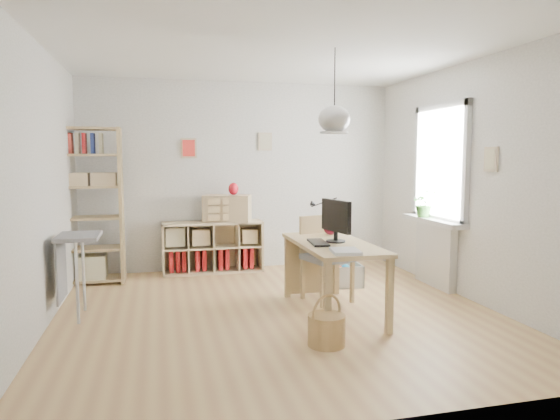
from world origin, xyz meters
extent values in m
plane|color=tan|center=(0.00, 0.00, 0.00)|extent=(4.50, 4.50, 0.00)
plane|color=white|center=(0.00, 2.25, 1.35)|extent=(4.50, 0.00, 4.50)
plane|color=white|center=(0.00, -2.25, 1.35)|extent=(4.50, 0.00, 4.50)
plane|color=white|center=(-2.25, 0.00, 1.35)|extent=(0.00, 4.50, 4.50)
plane|color=white|center=(2.25, 0.00, 1.35)|extent=(0.00, 4.50, 4.50)
plane|color=white|center=(0.00, 0.00, 2.70)|extent=(4.50, 4.50, 0.00)
cylinder|color=black|center=(0.55, -0.15, 2.36)|extent=(0.01, 0.01, 0.68)
ellipsoid|color=silver|center=(0.55, -0.15, 2.00)|extent=(0.32, 0.32, 0.27)
cube|color=white|center=(2.23, 0.60, 1.55)|extent=(0.03, 1.00, 1.30)
cube|color=silver|center=(2.21, 0.06, 1.55)|extent=(0.06, 0.08, 1.46)
cube|color=silver|center=(2.21, 1.14, 1.55)|extent=(0.06, 0.08, 1.46)
cube|color=silver|center=(2.21, 0.60, 2.24)|extent=(0.06, 1.16, 0.08)
cube|color=silver|center=(2.21, 0.60, 0.86)|extent=(0.06, 1.16, 0.08)
cube|color=silver|center=(2.19, 0.60, 0.40)|extent=(0.10, 0.80, 0.80)
cube|color=silver|center=(2.14, 0.60, 0.83)|extent=(0.22, 1.20, 0.06)
cube|color=tan|center=(0.55, -0.15, 0.73)|extent=(0.70, 1.50, 0.04)
cube|color=tan|center=(0.25, -0.85, 0.35)|extent=(0.06, 0.06, 0.71)
cube|color=tan|center=(0.25, 0.55, 0.35)|extent=(0.06, 0.06, 0.71)
cube|color=tan|center=(0.85, -0.85, 0.35)|extent=(0.06, 0.06, 0.71)
cube|color=tan|center=(0.85, 0.55, 0.35)|extent=(0.06, 0.06, 0.71)
cube|color=beige|center=(-0.45, 2.04, 0.01)|extent=(1.40, 0.38, 0.03)
cube|color=beige|center=(-0.45, 2.04, 0.70)|extent=(1.40, 0.38, 0.03)
cube|color=beige|center=(-1.14, 2.04, 0.36)|extent=(0.03, 0.38, 0.72)
cube|color=beige|center=(0.23, 2.04, 0.36)|extent=(0.03, 0.38, 0.72)
cube|color=beige|center=(-0.45, 2.22, 0.36)|extent=(1.40, 0.02, 0.72)
cube|color=maroon|center=(-1.03, 2.06, 0.19)|extent=(0.06, 0.26, 0.30)
cube|color=maroon|center=(-0.94, 2.06, 0.19)|extent=(0.05, 0.26, 0.30)
cube|color=maroon|center=(-0.86, 2.06, 0.19)|extent=(0.05, 0.26, 0.30)
cube|color=maroon|center=(-0.67, 2.06, 0.19)|extent=(0.05, 0.26, 0.30)
cube|color=maroon|center=(-0.58, 2.06, 0.19)|extent=(0.05, 0.26, 0.30)
cube|color=maroon|center=(-0.35, 2.06, 0.19)|extent=(0.06, 0.26, 0.30)
cube|color=maroon|center=(-0.26, 2.06, 0.19)|extent=(0.06, 0.26, 0.30)
cube|color=maroon|center=(0.00, 2.06, 0.19)|extent=(0.06, 0.26, 0.30)
cube|color=maroon|center=(0.09, 2.06, 0.19)|extent=(0.05, 0.26, 0.30)
cube|color=tan|center=(-2.41, 1.80, 1.00)|extent=(0.04, 0.38, 2.00)
cube|color=tan|center=(-1.65, 1.80, 1.00)|extent=(0.04, 0.38, 2.00)
cube|color=tan|center=(-2.03, 1.80, 0.05)|extent=(0.76, 0.38, 0.03)
cube|color=tan|center=(-2.03, 1.80, 0.45)|extent=(0.76, 0.38, 0.03)
cube|color=tan|center=(-2.03, 1.80, 0.85)|extent=(0.76, 0.38, 0.03)
cube|color=tan|center=(-2.03, 1.80, 1.25)|extent=(0.76, 0.38, 0.03)
cube|color=tan|center=(-2.03, 1.80, 1.65)|extent=(0.76, 0.38, 0.03)
cube|color=tan|center=(-2.03, 1.80, 1.98)|extent=(0.76, 0.38, 0.03)
cube|color=navy|center=(-2.31, 1.80, 1.79)|extent=(0.04, 0.18, 0.26)
cube|color=maroon|center=(-2.23, 1.80, 1.79)|extent=(0.04, 0.18, 0.26)
cube|color=beige|center=(-2.15, 1.80, 1.79)|extent=(0.04, 0.18, 0.26)
cube|color=maroon|center=(-2.07, 1.80, 1.79)|extent=(0.04, 0.18, 0.26)
cube|color=navy|center=(-1.97, 1.80, 1.79)|extent=(0.04, 0.18, 0.26)
cube|color=beige|center=(-1.87, 1.80, 1.79)|extent=(0.04, 0.18, 0.26)
cube|color=gray|center=(-1.97, 0.35, 0.83)|extent=(0.40, 0.55, 0.04)
cylinder|color=silver|center=(-1.97, 0.13, 0.41)|extent=(0.03, 0.03, 0.82)
cylinder|color=silver|center=(-1.97, 0.57, 0.41)|extent=(0.03, 0.03, 0.82)
cube|color=gray|center=(-2.15, 0.35, 0.50)|extent=(0.02, 0.50, 0.62)
cube|color=gray|center=(0.65, 0.30, 0.50)|extent=(0.58, 0.58, 0.07)
cube|color=tan|center=(0.51, 0.06, 0.23)|extent=(0.05, 0.05, 0.47)
cube|color=tan|center=(0.40, 0.44, 0.23)|extent=(0.05, 0.05, 0.47)
cube|color=tan|center=(0.90, 0.16, 0.23)|extent=(0.05, 0.05, 0.47)
cube|color=tan|center=(0.79, 0.55, 0.23)|extent=(0.05, 0.05, 0.47)
cube|color=tan|center=(0.59, 0.51, 0.74)|extent=(0.46, 0.16, 0.42)
cylinder|color=#AA854C|center=(0.20, -0.98, 0.13)|extent=(0.33, 0.33, 0.27)
torus|color=#AA854C|center=(0.20, -0.98, 0.29)|extent=(0.31, 0.16, 0.33)
cube|color=silver|center=(1.02, 0.90, 0.01)|extent=(0.56, 0.41, 0.02)
cube|color=silver|center=(0.77, 0.91, 0.14)|extent=(0.04, 0.37, 0.28)
cube|color=silver|center=(1.28, 0.88, 0.14)|extent=(0.04, 0.37, 0.28)
cube|color=silver|center=(1.01, 0.72, 0.14)|extent=(0.53, 0.06, 0.28)
cube|color=silver|center=(1.04, 1.07, 0.14)|extent=(0.53, 0.06, 0.28)
cube|color=silver|center=(1.05, 1.23, 0.40)|extent=(0.54, 0.21, 0.34)
sphere|color=yellow|center=(0.89, 0.85, 0.20)|extent=(0.12, 0.12, 0.12)
sphere|color=#1771A1|center=(1.12, 0.94, 0.20)|extent=(0.12, 0.12, 0.12)
sphere|color=#B43B16|center=(1.00, 0.88, 0.20)|extent=(0.12, 0.12, 0.12)
sphere|color=#398831|center=(1.17, 0.81, 0.20)|extent=(0.12, 0.12, 0.12)
cylinder|color=black|center=(0.58, -0.14, 0.76)|extent=(0.20, 0.20, 0.02)
cylinder|color=black|center=(0.58, -0.14, 0.81)|extent=(0.05, 0.05, 0.09)
cube|color=black|center=(0.58, -0.14, 1.02)|extent=(0.15, 0.50, 0.33)
cube|color=black|center=(0.38, -0.18, 0.76)|extent=(0.20, 0.43, 0.02)
cylinder|color=black|center=(0.82, 0.52, 0.77)|extent=(0.05, 0.05, 0.03)
cylinder|color=black|center=(0.82, 0.52, 0.94)|extent=(0.01, 0.01, 0.34)
cone|color=black|center=(0.53, 0.44, 1.09)|extent=(0.08, 0.06, 0.08)
sphere|color=#4A0917|center=(0.70, 0.34, 0.83)|extent=(0.17, 0.17, 0.17)
cube|color=silver|center=(0.47, -0.72, 0.77)|extent=(0.29, 0.34, 0.03)
cube|color=beige|center=(-0.24, 2.04, 0.91)|extent=(0.71, 0.50, 0.37)
ellipsoid|color=maroon|center=(-0.15, 2.04, 1.18)|extent=(0.14, 0.14, 0.17)
imported|color=#316827|center=(2.12, 0.78, 1.03)|extent=(0.35, 0.32, 0.34)
camera|label=1|loc=(-1.19, -4.94, 1.62)|focal=32.00mm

